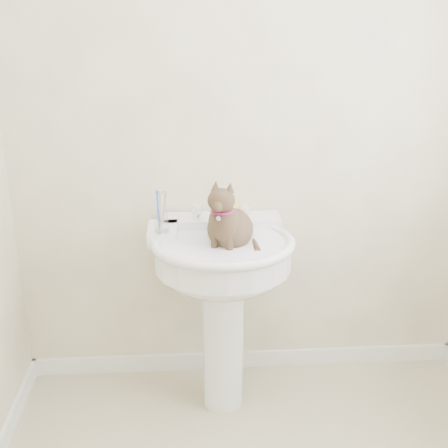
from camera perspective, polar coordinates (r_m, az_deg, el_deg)
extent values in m
cube|color=white|center=(3.05, 2.13, -13.57)|extent=(2.20, 0.02, 0.09)
cylinder|color=white|center=(2.64, -0.08, -11.96)|extent=(0.19, 0.19, 0.67)
cylinder|color=white|center=(2.44, -0.08, -3.19)|extent=(0.59, 0.59, 0.13)
ellipsoid|color=white|center=(2.46, -0.08, -4.56)|extent=(0.54, 0.47, 0.21)
torus|color=white|center=(2.41, -0.09, -1.90)|extent=(0.63, 0.63, 0.04)
cube|color=white|center=(2.60, -0.39, 0.17)|extent=(0.55, 0.15, 0.06)
cube|color=white|center=(2.49, -6.24, -0.95)|extent=(0.13, 0.20, 0.06)
cylinder|color=silver|center=(2.54, -0.33, 0.97)|extent=(0.05, 0.05, 0.05)
cylinder|color=silver|center=(2.49, -0.26, 1.24)|extent=(0.04, 0.04, 0.14)
sphere|color=white|center=(2.55, -2.83, 1.49)|extent=(0.06, 0.06, 0.06)
sphere|color=white|center=(2.57, 2.09, 1.59)|extent=(0.06, 0.06, 0.06)
cube|color=#F6A031|center=(2.64, 1.36, 1.45)|extent=(0.10, 0.07, 0.03)
cylinder|color=silver|center=(2.41, -6.33, -0.78)|extent=(0.07, 0.07, 0.01)
cylinder|color=white|center=(2.40, -6.37, 0.24)|extent=(0.06, 0.06, 0.09)
cylinder|color=blue|center=(2.38, -6.71, 1.37)|extent=(0.01, 0.01, 0.17)
cylinder|color=silver|center=(2.38, -6.42, 1.37)|extent=(0.01, 0.01, 0.17)
cylinder|color=#D27B8B|center=(2.38, -6.13, 1.38)|extent=(0.01, 0.01, 0.17)
ellipsoid|color=#493823|center=(2.41, 0.44, -0.48)|extent=(0.20, 0.23, 0.18)
ellipsoid|color=#493823|center=(2.32, 0.59, 0.13)|extent=(0.13, 0.12, 0.16)
ellipsoid|color=#493823|center=(2.26, 0.66, 2.37)|extent=(0.11, 0.10, 0.10)
cone|color=#493823|center=(2.26, -0.17, 3.76)|extent=(0.04, 0.04, 0.04)
cone|color=#493823|center=(2.26, 1.42, 3.79)|extent=(0.04, 0.04, 0.04)
cylinder|color=#493823|center=(2.46, 2.83, -1.61)|extent=(0.03, 0.03, 0.21)
torus|color=maroon|center=(2.28, 0.64, 1.30)|extent=(0.09, 0.09, 0.01)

